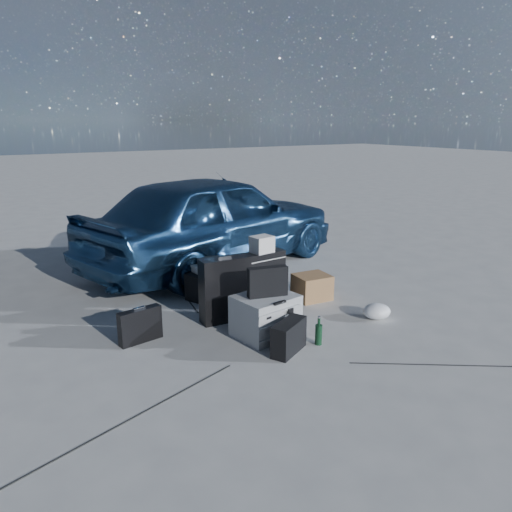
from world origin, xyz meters
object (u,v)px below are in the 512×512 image
Objects in this scene: duffel_bag at (211,283)px; briefcase at (140,326)px; car at (214,220)px; pelican_case at (265,316)px; suitcase_left at (225,290)px; green_bottle at (319,331)px; cardboard_box at (312,287)px; suitcase_right at (263,278)px.

briefcase is at bearing -167.04° from duffel_bag.
car is 2.55m from pelican_case.
green_bottle is at bearing -60.88° from suitcase_left.
briefcase is (-1.08, 0.50, -0.04)m from pelican_case.
car is 1.93m from cardboard_box.
suitcase_left reaches higher than suitcase_right.
duffel_bag reaches higher than green_bottle.
pelican_case reaches higher than green_bottle.
suitcase_left is 0.83m from duffel_bag.
pelican_case is 1.33× the size of briefcase.
duffel_bag is (-0.63, -1.09, -0.52)m from car.
suitcase_right is at bearing -78.75° from duffel_bag.
pelican_case is 1.18m from cardboard_box.
briefcase is 0.95m from suitcase_left.
briefcase reaches higher than green_bottle.
duffel_bag is at bearing 77.85° from suitcase_left.
suitcase_right reaches higher than briefcase.
green_bottle is at bearing -100.50° from suitcase_right.
car is at bearing 81.87° from green_bottle.
pelican_case is 0.91× the size of suitcase_right.
suitcase_left is 1.11× the size of suitcase_right.
green_bottle is at bearing -125.54° from cardboard_box.
suitcase_left is at bearing -164.76° from suitcase_right.
cardboard_box is at bearing 174.64° from car.
car is 14.81× the size of green_bottle.
pelican_case is at bearing -70.34° from suitcase_left.
cardboard_box is (1.03, 0.57, -0.06)m from pelican_case.
pelican_case is 1.20m from briefcase.
car is at bearing 69.55° from suitcase_left.
briefcase is 1.58× the size of green_bottle.
suitcase_right is 0.97× the size of duffel_bag.
green_bottle is (0.22, -1.75, -0.02)m from duffel_bag.
suitcase_left reaches higher than cardboard_box.
pelican_case is (-0.71, -2.40, -0.47)m from car.
suitcase_left is at bearing 140.07° from car.
green_bottle is (1.39, -0.95, -0.03)m from briefcase.
green_bottle is at bearing -63.33° from pelican_case.
pelican_case reaches higher than briefcase.
suitcase_right reaches higher than green_bottle.
suitcase_right is at bearing 50.69° from pelican_case.
suitcase_right is at bearing 82.96° from green_bottle.
pelican_case is at bearing -151.02° from cardboard_box.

